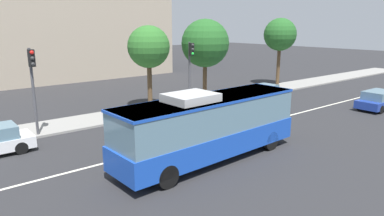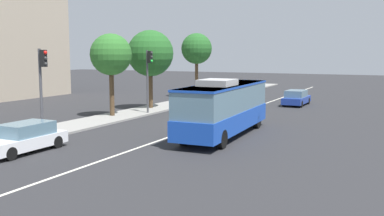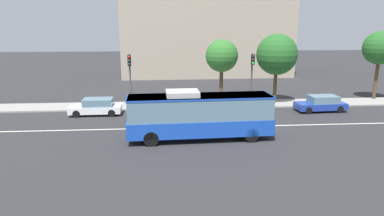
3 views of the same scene
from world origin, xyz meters
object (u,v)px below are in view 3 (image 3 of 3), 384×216
Objects in this scene: transit_bus at (200,114)px; sedan_white at (96,107)px; street_tree_kerbside_right at (222,56)px; traffic_light_mid_block at (130,72)px; sedan_blue_ahead at (321,104)px; street_tree_kerbside_left at (277,55)px; street_tree_kerbside_centre at (380,48)px; traffic_light_near_corner at (252,71)px.

sedan_white is (-8.45, 7.34, -1.09)m from transit_bus.
sedan_white is 0.70× the size of street_tree_kerbside_right.
sedan_white is at bearing 136.58° from transit_bus.
sedan_white is at bearing -65.28° from traffic_light_mid_block.
sedan_blue_ahead is (12.00, 7.03, -1.09)m from transit_bus.
street_tree_kerbside_centre is at bearing 4.59° from street_tree_kerbside_left.
sedan_blue_ahead is 6.40m from street_tree_kerbside_left.
street_tree_kerbside_right is (3.23, 10.67, 3.00)m from transit_bus.
street_tree_kerbside_left is 0.97× the size of street_tree_kerbside_centre.
street_tree_kerbside_left reaches higher than traffic_light_near_corner.
traffic_light_mid_block is at bearing -168.55° from street_tree_kerbside_right.
street_tree_kerbside_right is (-16.60, -0.76, -0.62)m from street_tree_kerbside_centre.
street_tree_kerbside_centre is 1.11× the size of street_tree_kerbside_right.
traffic_light_mid_block is (2.90, 1.55, 2.84)m from sedan_white.
sedan_white is at bearing -169.43° from street_tree_kerbside_left.
street_tree_kerbside_right is at bearing 70.72° from transit_bus.
transit_bus reaches higher than sedan_white.
sedan_blue_ahead is 20.46m from sedan_white.
sedan_blue_ahead is at bearing -150.65° from street_tree_kerbside_centre.
traffic_light_mid_block is at bearing -87.17° from traffic_light_near_corner.
street_tree_kerbside_right reaches higher than sedan_white.
traffic_light_near_corner is at bearing 86.86° from traffic_light_mid_block.
traffic_light_near_corner is at bearing 54.27° from transit_bus.
transit_bus reaches higher than sedan_blue_ahead.
street_tree_kerbside_right is at bearing -177.37° from street_tree_kerbside_centre.
sedan_blue_ahead and sedan_white have the same top height.
traffic_light_near_corner is at bearing -174.19° from sedan_white.
street_tree_kerbside_left is (2.82, 1.59, 1.36)m from traffic_light_near_corner.
transit_bus is at bearing 27.56° from sedan_blue_ahead.
traffic_light_mid_block is at bearing -174.28° from street_tree_kerbside_centre.
traffic_light_mid_block is at bearing -173.41° from street_tree_kerbside_left.
street_tree_kerbside_left is 5.47m from street_tree_kerbside_right.
sedan_blue_ahead is at bearing 75.18° from traffic_light_near_corner.
sedan_blue_ahead is 1.01× the size of sedan_white.
street_tree_kerbside_centre reaches higher than sedan_blue_ahead.
street_tree_kerbside_centre reaches higher than street_tree_kerbside_left.
traffic_light_near_corner is 14.30m from street_tree_kerbside_centre.
traffic_light_mid_block is 25.58m from street_tree_kerbside_centre.
sedan_blue_ahead is at bearing -22.56° from street_tree_kerbside_right.
street_tree_kerbside_right is at bearing -25.35° from sedan_blue_ahead.
street_tree_kerbside_centre is at bearing 92.31° from traffic_light_mid_block.
traffic_light_near_corner is at bearing -150.53° from street_tree_kerbside_left.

